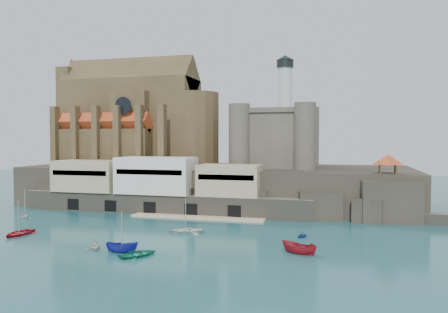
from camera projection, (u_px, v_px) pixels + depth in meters
name	position (u px, v px, depth m)	size (l,w,h in m)	color
ground	(155.00, 235.00, 78.74)	(300.00, 300.00, 0.00)	#184C52
promontory	(215.00, 185.00, 116.61)	(100.00, 36.00, 10.00)	black
quay	(155.00, 187.00, 103.37)	(70.00, 12.00, 13.05)	#6C6556
church	(136.00, 122.00, 124.41)	(47.00, 25.93, 30.51)	#463821
castle_keep	(276.00, 135.00, 113.54)	(21.20, 21.20, 29.30)	#4A443A
rock_outcrop	(387.00, 202.00, 92.79)	(14.50, 10.50, 8.70)	black
pavilion	(388.00, 161.00, 92.58)	(6.40, 6.40, 5.40)	#463821
boat_0	(19.00, 235.00, 78.86)	(4.58, 1.33, 6.41)	#AA1422
boat_1	(95.00, 249.00, 68.83)	(3.00, 1.83, 3.47)	beige
boat_2	(122.00, 252.00, 66.88)	(1.96, 2.01, 5.21)	#1B2295
boat_3	(138.00, 256.00, 64.87)	(4.18, 1.21, 5.85)	#15835D
boat_4	(25.00, 218.00, 95.55)	(2.67, 1.63, 3.09)	silver
boat_5	(299.00, 254.00, 65.99)	(2.10, 2.15, 5.57)	maroon
boat_6	(186.00, 232.00, 81.02)	(4.53, 1.31, 6.34)	silver
boat_7	(302.00, 237.00, 77.08)	(2.30, 1.40, 2.66)	navy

